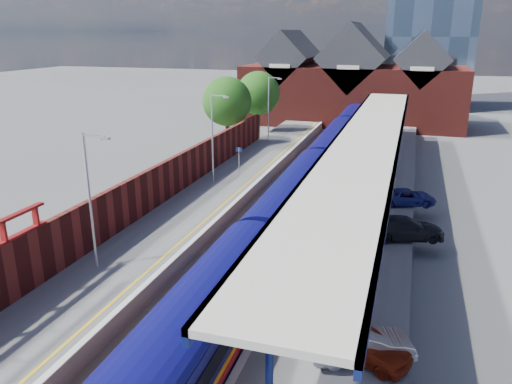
% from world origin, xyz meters
% --- Properties ---
extents(ground, '(240.00, 240.00, 0.00)m').
position_xyz_m(ground, '(0.00, 30.00, 0.00)').
color(ground, '#5B5B5E').
rests_on(ground, ground).
extents(ballast_bed, '(6.00, 76.00, 0.06)m').
position_xyz_m(ballast_bed, '(0.00, 20.00, 0.03)').
color(ballast_bed, '#473D33').
rests_on(ballast_bed, ground).
extents(rails, '(4.51, 76.00, 0.14)m').
position_xyz_m(rails, '(0.00, 20.00, 0.12)').
color(rails, slate).
rests_on(rails, ground).
extents(left_platform, '(5.00, 76.00, 1.00)m').
position_xyz_m(left_platform, '(-5.50, 20.00, 0.50)').
color(left_platform, '#565659').
rests_on(left_platform, ground).
extents(right_platform, '(6.00, 76.00, 1.00)m').
position_xyz_m(right_platform, '(6.00, 20.00, 0.50)').
color(right_platform, '#565659').
rests_on(right_platform, ground).
extents(coping_left, '(0.30, 76.00, 0.05)m').
position_xyz_m(coping_left, '(-3.15, 20.00, 1.02)').
color(coping_left, silver).
rests_on(coping_left, left_platform).
extents(coping_right, '(0.30, 76.00, 0.05)m').
position_xyz_m(coping_right, '(3.15, 20.00, 1.02)').
color(coping_right, silver).
rests_on(coping_right, right_platform).
extents(yellow_line, '(0.14, 76.00, 0.01)m').
position_xyz_m(yellow_line, '(-3.75, 20.00, 1.01)').
color(yellow_line, yellow).
rests_on(yellow_line, left_platform).
extents(train, '(2.97, 65.93, 3.45)m').
position_xyz_m(train, '(1.49, 24.91, 2.12)').
color(train, '#0C0B51').
rests_on(train, ground).
extents(canopy, '(4.50, 52.00, 4.48)m').
position_xyz_m(canopy, '(5.48, 21.95, 5.25)').
color(canopy, '#0D1751').
rests_on(canopy, right_platform).
extents(lamp_post_b, '(1.48, 0.18, 7.00)m').
position_xyz_m(lamp_post_b, '(-6.36, 6.00, 4.99)').
color(lamp_post_b, '#A5A8AA').
rests_on(lamp_post_b, left_platform).
extents(lamp_post_c, '(1.48, 0.18, 7.00)m').
position_xyz_m(lamp_post_c, '(-6.36, 22.00, 4.99)').
color(lamp_post_c, '#A5A8AA').
rests_on(lamp_post_c, left_platform).
extents(lamp_post_d, '(1.48, 0.18, 7.00)m').
position_xyz_m(lamp_post_d, '(-6.36, 38.00, 4.99)').
color(lamp_post_d, '#A5A8AA').
rests_on(lamp_post_d, left_platform).
extents(platform_sign, '(0.55, 0.08, 2.50)m').
position_xyz_m(platform_sign, '(-5.00, 24.00, 2.69)').
color(platform_sign, '#A5A8AA').
rests_on(platform_sign, left_platform).
extents(brick_wall, '(0.35, 50.00, 3.86)m').
position_xyz_m(brick_wall, '(-8.10, 13.54, 2.45)').
color(brick_wall, maroon).
rests_on(brick_wall, left_platform).
extents(station_building, '(30.00, 12.12, 13.78)m').
position_xyz_m(station_building, '(0.00, 58.00, 5.45)').
color(station_building, maroon).
rests_on(station_building, ground).
extents(tree_near, '(5.20, 5.20, 8.10)m').
position_xyz_m(tree_near, '(-10.35, 35.91, 5.35)').
color(tree_near, '#382314').
rests_on(tree_near, ground).
extents(tree_far, '(5.20, 5.20, 8.10)m').
position_xyz_m(tree_far, '(-9.35, 43.91, 5.35)').
color(tree_far, '#382314').
rests_on(tree_far, ground).
extents(parked_car_red, '(3.97, 2.93, 1.26)m').
position_xyz_m(parked_car_red, '(7.31, 2.50, 1.63)').
color(parked_car_red, maroon).
rests_on(parked_car_red, right_platform).
extents(parked_car_silver, '(4.04, 2.78, 1.26)m').
position_xyz_m(parked_car_silver, '(7.29, 2.38, 1.63)').
color(parked_car_silver, '#B7B6BC').
rests_on(parked_car_silver, right_platform).
extents(parked_car_dark, '(4.88, 3.13, 1.32)m').
position_xyz_m(parked_car_dark, '(8.50, 14.52, 1.66)').
color(parked_car_dark, black).
rests_on(parked_car_dark, right_platform).
extents(parked_car_blue, '(4.31, 2.81, 1.10)m').
position_xyz_m(parked_car_blue, '(8.50, 20.86, 1.55)').
color(parked_car_blue, navy).
rests_on(parked_car_blue, right_platform).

